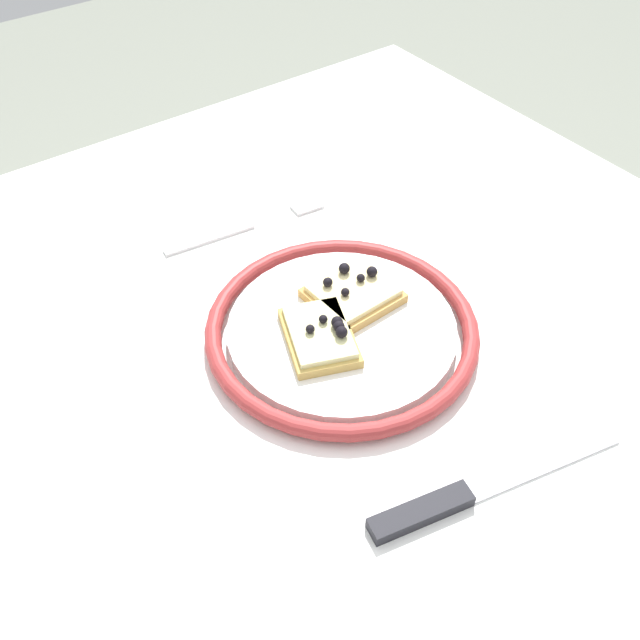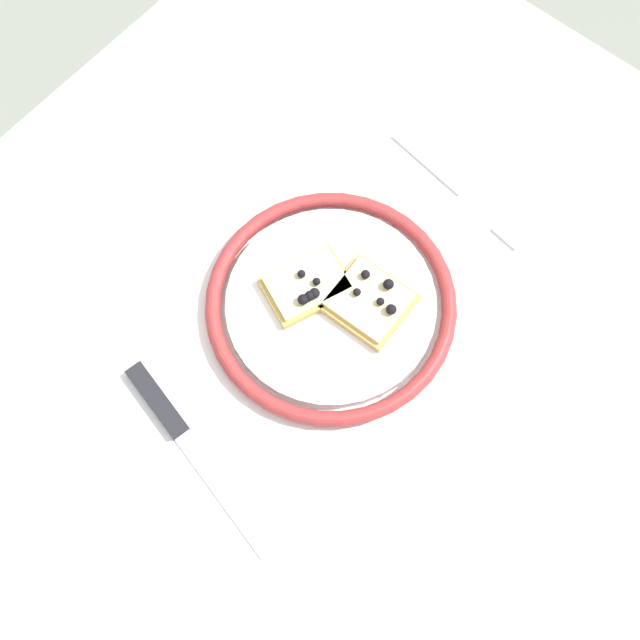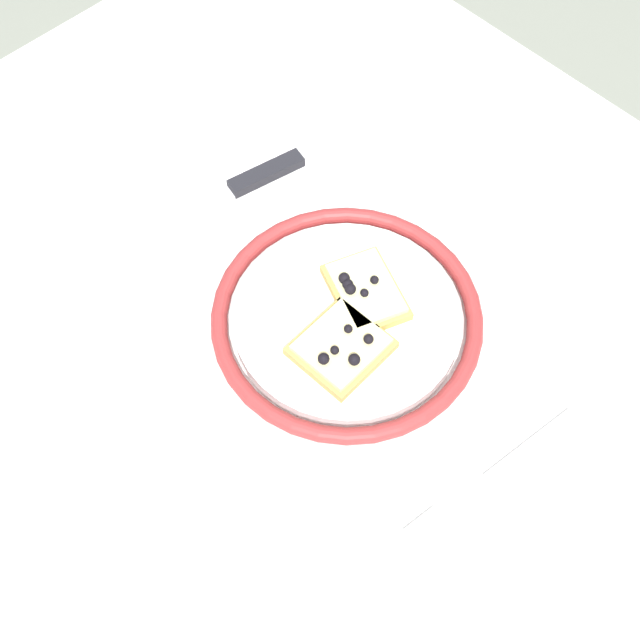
{
  "view_description": "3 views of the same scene",
  "coord_description": "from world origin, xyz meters",
  "px_view_note": "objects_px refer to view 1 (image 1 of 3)",
  "views": [
    {
      "loc": [
        0.36,
        -0.33,
        1.3
      ],
      "look_at": [
        -0.06,
        -0.03,
        0.79
      ],
      "focal_mm": 40.89,
      "sensor_mm": 36.0,
      "label": 1
    },
    {
      "loc": [
        0.22,
        0.19,
        1.59
      ],
      "look_at": [
        -0.01,
        -0.01,
        0.8
      ],
      "focal_mm": 45.21,
      "sensor_mm": 36.0,
      "label": 2
    },
    {
      "loc": [
        -0.34,
        0.31,
        1.53
      ],
      "look_at": [
        -0.03,
        0.01,
        0.81
      ],
      "focal_mm": 48.73,
      "sensor_mm": 36.0,
      "label": 3
    }
  ],
  "objects_px": {
    "pizza_slice_near": "(320,335)",
    "pizza_slice_far": "(353,293)",
    "knife": "(456,498)",
    "fork": "(247,226)",
    "dining_table": "(375,405)",
    "plate": "(342,330)"
  },
  "relations": [
    {
      "from": "pizza_slice_near",
      "to": "pizza_slice_far",
      "type": "bearing_deg",
      "value": 115.19
    },
    {
      "from": "plate",
      "to": "pizza_slice_far",
      "type": "distance_m",
      "value": 0.04
    },
    {
      "from": "dining_table",
      "to": "pizza_slice_near",
      "type": "height_order",
      "value": "pizza_slice_near"
    },
    {
      "from": "pizza_slice_near",
      "to": "knife",
      "type": "xyz_separation_m",
      "value": [
        0.2,
        -0.01,
        -0.02
      ]
    },
    {
      "from": "knife",
      "to": "fork",
      "type": "distance_m",
      "value": 0.42
    },
    {
      "from": "fork",
      "to": "pizza_slice_near",
      "type": "bearing_deg",
      "value": -12.67
    },
    {
      "from": "knife",
      "to": "fork",
      "type": "xyz_separation_m",
      "value": [
        -0.41,
        0.06,
        -0.0
      ]
    },
    {
      "from": "pizza_slice_near",
      "to": "fork",
      "type": "height_order",
      "value": "pizza_slice_near"
    },
    {
      "from": "pizza_slice_far",
      "to": "pizza_slice_near",
      "type": "bearing_deg",
      "value": -64.81
    },
    {
      "from": "plate",
      "to": "dining_table",
      "type": "bearing_deg",
      "value": 26.27
    },
    {
      "from": "dining_table",
      "to": "pizza_slice_near",
      "type": "bearing_deg",
      "value": -124.45
    },
    {
      "from": "plate",
      "to": "fork",
      "type": "bearing_deg",
      "value": 175.05
    },
    {
      "from": "pizza_slice_near",
      "to": "knife",
      "type": "distance_m",
      "value": 0.2
    },
    {
      "from": "plate",
      "to": "pizza_slice_near",
      "type": "xyz_separation_m",
      "value": [
        0.0,
        -0.03,
        0.01
      ]
    },
    {
      "from": "dining_table",
      "to": "fork",
      "type": "bearing_deg",
      "value": -179.86
    },
    {
      "from": "knife",
      "to": "pizza_slice_far",
      "type": "bearing_deg",
      "value": 162.92
    },
    {
      "from": "knife",
      "to": "fork",
      "type": "relative_size",
      "value": 1.18
    },
    {
      "from": "pizza_slice_far",
      "to": "dining_table",
      "type": "bearing_deg",
      "value": -12.46
    },
    {
      "from": "plate",
      "to": "knife",
      "type": "xyz_separation_m",
      "value": [
        0.2,
        -0.04,
        -0.01
      ]
    },
    {
      "from": "fork",
      "to": "dining_table",
      "type": "bearing_deg",
      "value": 0.14
    },
    {
      "from": "dining_table",
      "to": "fork",
      "type": "distance_m",
      "value": 0.26
    },
    {
      "from": "knife",
      "to": "pizza_slice_near",
      "type": "bearing_deg",
      "value": 177.62
    }
  ]
}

